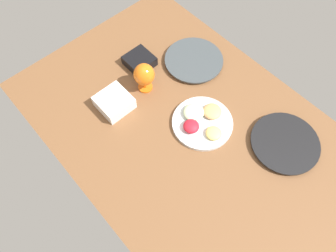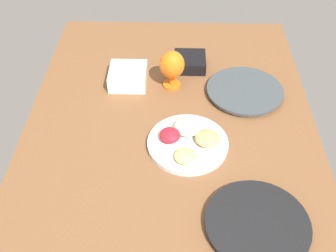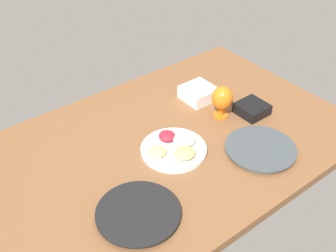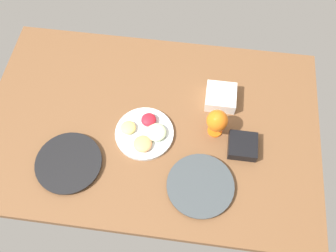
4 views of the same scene
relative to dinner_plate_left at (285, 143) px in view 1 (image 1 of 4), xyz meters
The scene contains 7 objects.
ground_plane 41.89cm from the dinner_plate_left, 37.43° to the left, with size 160.00×104.00×4.00cm, color brown.
dinner_plate_left is the anchor object (origin of this frame).
dinner_plate_right 59.53cm from the dinner_plate_left, ahead, with size 29.46×29.46×2.30cm.
fruit_platter 37.03cm from the dinner_plate_left, 31.39° to the left, with size 27.42×27.42×5.36cm.
hurricane_glass_orange 69.30cm from the dinner_plate_left, 21.95° to the left, with size 9.76×9.76×15.58cm.
square_bowl_white 77.97cm from the dinner_plate_left, 33.25° to the left, with size 14.50×14.50×6.40cm.
square_bowl_black 78.94cm from the dinner_plate_left, 13.30° to the left, with size 12.97×12.97×4.93cm.
Camera 1 is at (-42.17, 51.13, 123.18)cm, focal length 33.27 mm.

